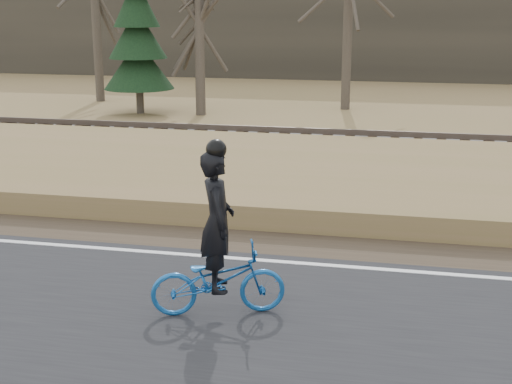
# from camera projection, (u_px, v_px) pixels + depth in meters

# --- Properties ---
(shoulder) EXTENTS (120.00, 1.60, 0.04)m
(shoulder) POSITION_uv_depth(u_px,v_px,m) (22.00, 225.00, 13.22)
(shoulder) COLOR #473A2B
(shoulder) RESTS_ON ground
(embankment) EXTENTS (120.00, 5.00, 0.44)m
(embankment) POSITION_uv_depth(u_px,v_px,m) (91.00, 177.00, 16.00)
(embankment) COLOR olive
(embankment) RESTS_ON ground
(ballast) EXTENTS (120.00, 3.00, 0.45)m
(ballast) POSITION_uv_depth(u_px,v_px,m) (150.00, 145.00, 19.59)
(ballast) COLOR slate
(ballast) RESTS_ON ground
(railroad) EXTENTS (120.00, 2.40, 0.29)m
(railroad) POSITION_uv_depth(u_px,v_px,m) (150.00, 134.00, 19.51)
(railroad) COLOR black
(railroad) RESTS_ON ballast
(treeline_backdrop) EXTENTS (120.00, 4.00, 6.00)m
(treeline_backdrop) POSITION_uv_depth(u_px,v_px,m) (286.00, 22.00, 39.66)
(treeline_backdrop) COLOR #383328
(treeline_backdrop) RESTS_ON ground
(cyclist) EXTENTS (1.86, 1.15, 2.33)m
(cyclist) POSITION_uv_depth(u_px,v_px,m) (218.00, 259.00, 9.20)
(cyclist) COLOR #16539A
(cyclist) RESTS_ON road
(bare_tree_near_left) EXTENTS (0.36, 0.36, 6.79)m
(bare_tree_near_left) POSITION_uv_depth(u_px,v_px,m) (199.00, 21.00, 25.53)
(bare_tree_near_left) COLOR #4D4538
(bare_tree_near_left) RESTS_ON ground
(conifer) EXTENTS (2.60, 2.60, 6.08)m
(conifer) POSITION_uv_depth(u_px,v_px,m) (137.00, 35.00, 26.05)
(conifer) COLOR #4D4538
(conifer) RESTS_ON ground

